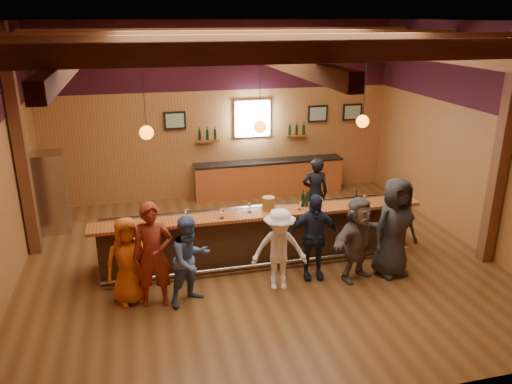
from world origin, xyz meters
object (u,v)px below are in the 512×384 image
customer_white (279,249)px  bottle_a (303,200)px  customer_orange (128,261)px  customer_brown (358,239)px  customer_redvest (153,255)px  customer_dark (395,227)px  back_bar_cabinet (269,178)px  ice_bucket (268,204)px  bar_counter (259,234)px  bartender (315,193)px  customer_denim (190,260)px  customer_navy (313,237)px  stainless_fridge (51,192)px

customer_white → bottle_a: customer_white is taller
customer_orange → customer_brown: customer_brown is taller
customer_redvest → customer_dark: 4.33m
back_bar_cabinet → customer_white: customer_white is taller
customer_orange → ice_bucket: bearing=1.9°
customer_brown → customer_dark: 0.73m
back_bar_cabinet → customer_redvest: bearing=-124.3°
bottle_a → customer_dark: bearing=-34.8°
customer_brown → back_bar_cabinet: bearing=70.9°
bar_counter → bartender: (1.62, 1.23, 0.29)m
bar_counter → ice_bucket: size_ratio=24.35×
customer_orange → customer_denim: bearing=-29.2°
back_bar_cabinet → bottle_a: bearing=-95.5°
customer_dark → ice_bucket: 2.35m
customer_navy → ice_bucket: size_ratio=6.29×
back_bar_cabinet → customer_brown: 4.81m
back_bar_cabinet → customer_orange: (-3.68, -4.60, 0.28)m
customer_dark → bottle_a: size_ratio=5.63×
customer_redvest → ice_bucket: bearing=28.7°
bar_counter → customer_denim: size_ratio=4.06×
customer_brown → bottle_a: bearing=102.4°
back_bar_cabinet → customer_white: bearing=-103.2°
customer_denim → customer_navy: customer_navy is taller
bar_counter → customer_redvest: (-2.08, -1.21, 0.38)m
customer_denim → customer_white: (1.55, 0.07, -0.02)m
back_bar_cabinet → bar_counter: bearing=-108.3°
customer_white → customer_brown: 1.48m
bartender → bottle_a: bearing=71.7°
bar_counter → customer_brown: (1.54, -1.21, 0.27)m
stainless_fridge → customer_dark: (6.37, -3.66, 0.04)m
bar_counter → ice_bucket: (0.13, -0.24, 0.72)m
customer_orange → customer_denim: customer_denim is taller
stainless_fridge → customer_denim: bearing=-54.9°
customer_white → customer_dark: customer_dark is taller
customer_redvest → customer_brown: bearing=4.9°
bar_counter → stainless_fridge: stainless_fridge is taller
bartender → ice_bucket: bearing=55.2°
customer_brown → customer_white: bearing=156.6°
customer_white → customer_navy: bearing=26.9°
customer_redvest → bartender: (3.70, 2.45, -0.09)m
back_bar_cabinet → ice_bucket: size_ratio=15.46×
customer_redvest → customer_navy: (2.85, 0.23, -0.09)m
customer_dark → ice_bucket: size_ratio=7.27×
bartender → customer_denim: bearing=49.6°
ice_bucket → bottle_a: bearing=2.0°
stainless_fridge → customer_orange: bearing=-65.0°
customer_navy → bar_counter: bearing=135.3°
back_bar_cabinet → bottle_a: size_ratio=11.96×
customer_orange → customer_white: bearing=-19.0°
customer_white → customer_dark: 2.20m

